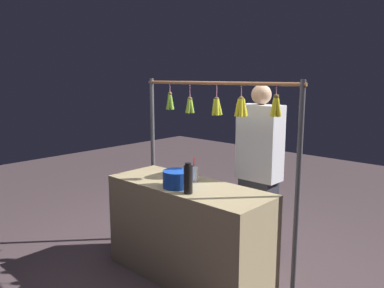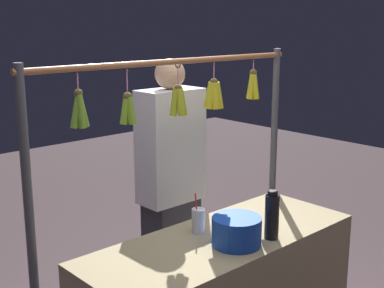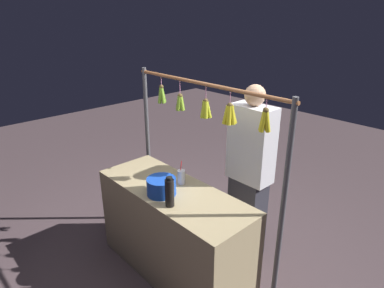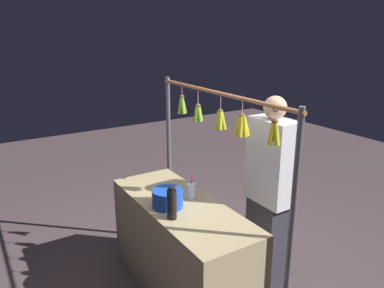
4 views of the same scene
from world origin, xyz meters
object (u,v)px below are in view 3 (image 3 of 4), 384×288
(blue_bucket, at_px, (161,186))
(vendor_person, at_px, (249,176))
(water_bottle, at_px, (170,192))
(drink_cup, at_px, (181,177))

(blue_bucket, bearing_deg, vendor_person, -108.86)
(water_bottle, distance_m, blue_bucket, 0.21)
(water_bottle, distance_m, drink_cup, 0.39)
(water_bottle, bearing_deg, drink_cup, -55.09)
(drink_cup, distance_m, vendor_person, 0.68)
(drink_cup, bearing_deg, blue_bucket, 96.41)
(vendor_person, bearing_deg, drink_cup, 61.95)
(water_bottle, relative_size, vendor_person, 0.15)
(water_bottle, xyz_separation_m, blue_bucket, (0.20, -0.07, -0.05))
(water_bottle, relative_size, drink_cup, 1.19)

